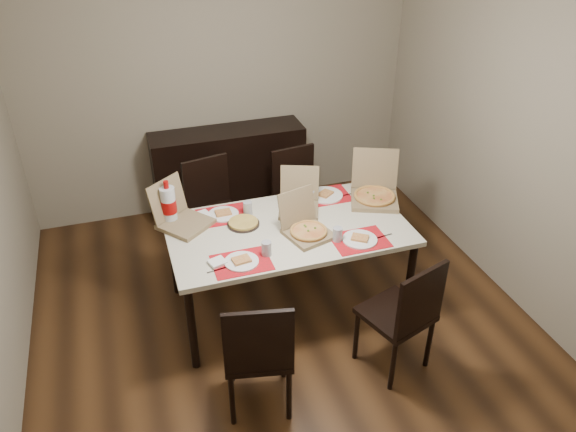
# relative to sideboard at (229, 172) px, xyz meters

# --- Properties ---
(ground) EXTENTS (3.80, 4.00, 0.02)m
(ground) POSITION_rel_sideboard_xyz_m (0.00, -1.78, -0.46)
(ground) COLOR #462A15
(ground) RESTS_ON ground
(room_walls) EXTENTS (3.84, 4.02, 2.62)m
(room_walls) POSITION_rel_sideboard_xyz_m (0.00, -1.35, 1.28)
(room_walls) COLOR gray
(room_walls) RESTS_ON ground
(sideboard) EXTENTS (1.50, 0.40, 0.90)m
(sideboard) POSITION_rel_sideboard_xyz_m (0.00, 0.00, 0.00)
(sideboard) COLOR black
(sideboard) RESTS_ON ground
(dining_table) EXTENTS (1.80, 1.00, 0.75)m
(dining_table) POSITION_rel_sideboard_xyz_m (0.10, -1.61, 0.23)
(dining_table) COLOR beige
(dining_table) RESTS_ON ground
(chair_near_left) EXTENTS (0.50, 0.50, 0.93)m
(chair_near_left) POSITION_rel_sideboard_xyz_m (-0.40, -2.55, 0.06)
(chair_near_left) COLOR black
(chair_near_left) RESTS_ON ground
(chair_near_right) EXTENTS (0.53, 0.53, 0.93)m
(chair_near_right) POSITION_rel_sideboard_xyz_m (0.63, -2.51, 0.06)
(chair_near_right) COLOR black
(chair_near_right) RESTS_ON ground
(chair_far_left) EXTENTS (0.50, 0.50, 0.93)m
(chair_far_left) POSITION_rel_sideboard_xyz_m (-0.31, -0.71, 0.06)
(chair_far_left) COLOR black
(chair_far_left) RESTS_ON ground
(chair_far_right) EXTENTS (0.47, 0.47, 0.93)m
(chair_far_right) POSITION_rel_sideboard_xyz_m (0.48, -0.75, 0.06)
(chair_far_right) COLOR black
(chair_far_right) RESTS_ON ground
(setting_near_left) EXTENTS (0.47, 0.30, 0.11)m
(setting_near_left) POSITION_rel_sideboard_xyz_m (-0.31, -1.92, 0.32)
(setting_near_left) COLOR red
(setting_near_left) RESTS_ON dining_table
(setting_near_right) EXTENTS (0.46, 0.30, 0.11)m
(setting_near_right) POSITION_rel_sideboard_xyz_m (0.50, -1.93, 0.32)
(setting_near_right) COLOR red
(setting_near_right) RESTS_ON dining_table
(setting_far_left) EXTENTS (0.49, 0.30, 0.11)m
(setting_far_left) POSITION_rel_sideboard_xyz_m (-0.30, -1.29, 0.32)
(setting_far_left) COLOR red
(setting_far_left) RESTS_ON dining_table
(setting_far_right) EXTENTS (0.47, 0.30, 0.11)m
(setting_far_right) POSITION_rel_sideboard_xyz_m (0.51, -1.26, 0.32)
(setting_far_right) COLOR red
(setting_far_right) RESTS_ON dining_table
(napkin_loose) EXTENTS (0.15, 0.15, 0.02)m
(napkin_loose) POSITION_rel_sideboard_xyz_m (0.13, -1.68, 0.31)
(napkin_loose) COLOR white
(napkin_loose) RESTS_ON dining_table
(pizza_box_center) EXTENTS (0.39, 0.41, 0.31)m
(pizza_box_center) POSITION_rel_sideboard_xyz_m (0.20, -1.74, 0.35)
(pizza_box_center) COLOR #796445
(pizza_box_center) RESTS_ON dining_table
(pizza_box_right) EXTENTS (0.50, 0.52, 0.37)m
(pizza_box_right) POSITION_rel_sideboard_xyz_m (0.90, -1.42, 0.36)
(pizza_box_right) COLOR #796445
(pizza_box_right) RESTS_ON dining_table
(pizza_box_left) EXTENTS (0.49, 0.50, 0.34)m
(pizza_box_left) POSITION_rel_sideboard_xyz_m (-0.66, -1.32, 0.36)
(pizza_box_left) COLOR #796445
(pizza_box_left) RESTS_ON dining_table
(pizza_box_extra) EXTENTS (0.41, 0.43, 0.31)m
(pizza_box_extra) POSITION_rel_sideboard_xyz_m (0.27, -1.37, 0.36)
(pizza_box_extra) COLOR #796445
(pizza_box_extra) RESTS_ON dining_table
(faina_plate) EXTENTS (0.25, 0.25, 0.03)m
(faina_plate) POSITION_rel_sideboard_xyz_m (-0.21, -1.47, 0.31)
(faina_plate) COLOR black
(faina_plate) RESTS_ON dining_table
(dip_bowl) EXTENTS (0.12, 0.12, 0.03)m
(dip_bowl) POSITION_rel_sideboard_xyz_m (0.22, -1.47, 0.31)
(dip_bowl) COLOR white
(dip_bowl) RESTS_ON dining_table
(soda_bottle) EXTENTS (0.12, 0.12, 0.35)m
(soda_bottle) POSITION_rel_sideboard_xyz_m (-0.73, -1.26, 0.45)
(soda_bottle) COLOR silver
(soda_bottle) RESTS_ON dining_table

